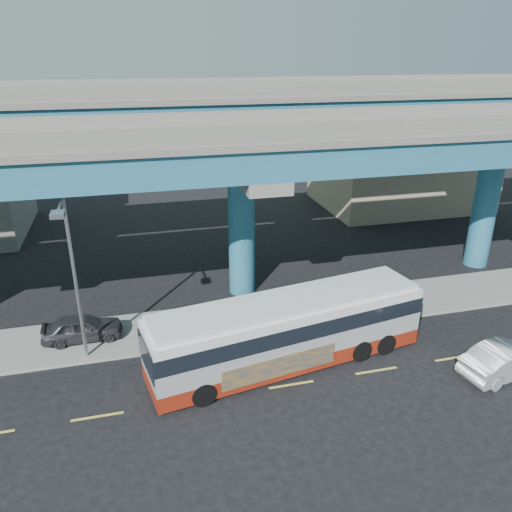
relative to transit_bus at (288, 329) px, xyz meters
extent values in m
plane|color=black|center=(-0.34, -1.30, -1.79)|extent=(120.00, 120.00, 0.00)
cube|color=gray|center=(-0.34, 4.20, -1.72)|extent=(70.00, 4.00, 0.15)
cube|color=#D8C64C|center=(-8.34, -1.60, -1.78)|extent=(2.00, 0.12, 0.01)
cube|color=#D8C64C|center=(-4.34, -1.60, -1.78)|extent=(2.00, 0.12, 0.01)
cube|color=#D8C64C|center=(-0.34, -1.60, -1.78)|extent=(2.00, 0.12, 0.01)
cube|color=#D8C64C|center=(3.66, -1.60, -1.78)|extent=(2.00, 0.12, 0.01)
cube|color=#D8C64C|center=(7.66, -1.60, -1.78)|extent=(2.00, 0.12, 0.01)
cylinder|color=#225F81|center=(-0.34, 7.70, 1.91)|extent=(1.50, 1.50, 7.40)
cube|color=gray|center=(-0.34, 7.70, 5.91)|extent=(2.00, 12.00, 0.60)
cube|color=gray|center=(-0.34, 11.20, 6.81)|extent=(1.80, 5.00, 1.20)
cylinder|color=#225F81|center=(15.66, 7.70, 1.91)|extent=(1.50, 1.50, 7.40)
cube|color=gray|center=(15.66, 7.70, 5.91)|extent=(2.00, 12.00, 0.60)
cube|color=gray|center=(15.66, 11.20, 6.81)|extent=(1.80, 5.00, 1.20)
cube|color=#225F81|center=(-0.34, 4.20, 6.91)|extent=(52.00, 5.00, 1.40)
cube|color=gray|center=(-0.34, 4.20, 7.76)|extent=(52.00, 5.40, 0.30)
cube|color=gray|center=(-0.34, 1.70, 8.31)|extent=(52.00, 0.25, 0.80)
cube|color=gray|center=(-0.34, 6.70, 8.31)|extent=(52.00, 0.25, 0.80)
cube|color=#225F81|center=(-0.34, 11.20, 8.11)|extent=(52.00, 5.00, 1.40)
cube|color=gray|center=(-0.34, 11.20, 8.96)|extent=(52.00, 5.40, 0.30)
cube|color=gray|center=(-0.34, 8.70, 9.51)|extent=(52.00, 0.25, 0.80)
cube|color=gray|center=(-0.34, 13.70, 9.51)|extent=(52.00, 0.25, 0.80)
cube|color=tan|center=(17.66, 21.70, 1.71)|extent=(14.00, 10.00, 7.00)
cube|color=black|center=(17.66, 16.60, 3.81)|extent=(12.00, 0.25, 1.20)
cube|color=maroon|center=(-0.02, 0.00, -1.21)|extent=(12.92, 4.79, 0.74)
cube|color=#B8B8BD|center=(-0.02, 0.00, -0.05)|extent=(12.92, 4.79, 1.58)
cube|color=black|center=(-0.02, 0.00, 0.47)|extent=(12.99, 4.85, 0.74)
cube|color=silver|center=(-0.02, 0.00, 1.05)|extent=(12.92, 4.79, 0.42)
cube|color=silver|center=(-0.02, 0.00, 1.37)|extent=(12.48, 4.47, 0.21)
cube|color=black|center=(6.24, 1.07, 0.32)|extent=(0.47, 2.41, 1.26)
cube|color=black|center=(-6.27, -1.07, 0.32)|extent=(0.47, 2.41, 1.26)
cube|color=navy|center=(-0.82, -1.53, -0.82)|extent=(5.20, 0.94, 0.95)
cylinder|color=black|center=(-4.17, -1.94, -1.26)|extent=(1.09, 0.49, 1.05)
cylinder|color=black|center=(-4.58, 0.45, -1.26)|extent=(1.09, 0.49, 1.05)
cylinder|color=black|center=(3.30, -0.66, -1.26)|extent=(1.09, 0.49, 1.05)
cylinder|color=black|center=(2.89, 1.73, -1.26)|extent=(1.09, 0.49, 1.05)
cylinder|color=black|center=(4.65, -0.43, -1.26)|extent=(1.09, 0.49, 1.05)
cylinder|color=black|center=(4.24, 1.96, -1.26)|extent=(1.09, 0.49, 1.05)
imported|color=#B0AFB4|center=(9.06, -3.20, -1.05)|extent=(3.30, 5.11, 1.48)
imported|color=#313136|center=(-9.15, 4.22, -1.00)|extent=(1.62, 3.81, 1.28)
cylinder|color=gray|center=(-8.92, 2.70, 2.25)|extent=(0.16, 0.16, 7.79)
cylinder|color=gray|center=(-8.92, 1.65, 5.93)|extent=(0.12, 2.10, 0.12)
cube|color=gray|center=(-8.92, 0.60, 5.88)|extent=(0.50, 0.70, 0.18)
cylinder|color=gray|center=(2.91, 2.90, -0.56)|extent=(0.06, 0.06, 2.17)
cylinder|color=#B20A0A|center=(2.91, 2.87, 0.48)|extent=(0.73, 0.21, 0.75)
camera|label=1|loc=(-6.24, -18.28, 11.54)|focal=35.00mm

